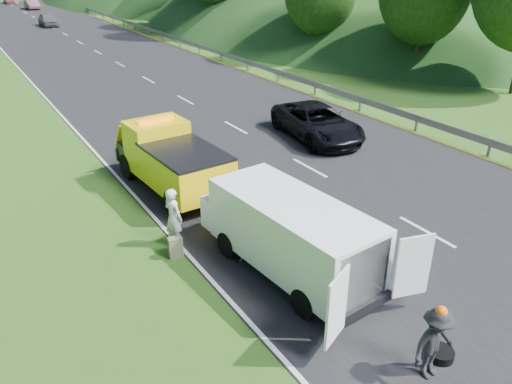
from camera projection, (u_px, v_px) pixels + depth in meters
ground at (311, 230)px, 15.71m from camera, size 320.00×320.00×0.00m
road_surface at (80, 42)px, 47.67m from camera, size 14.00×200.00×0.02m
guardrail at (114, 23)px, 60.69m from camera, size 0.06×140.00×1.52m
tree_line_right at (184, 11)px, 72.46m from camera, size 14.00×140.00×14.00m
tow_truck at (171, 159)px, 17.91m from camera, size 2.47×5.83×2.45m
white_van at (288, 232)px, 13.20m from camera, size 3.37×6.35×2.19m
woman at (176, 245)px, 14.93m from camera, size 0.65×0.78×1.85m
child at (247, 262)px, 14.10m from camera, size 0.59×0.55×0.97m
worker at (428, 375)px, 10.36m from camera, size 1.08×0.63×1.67m
suitcase at (176, 248)px, 14.21m from camera, size 0.43×0.28×0.64m
spare_tire at (439, 358)px, 10.79m from camera, size 0.59×0.59×0.20m
passing_suv at (316, 138)px, 23.43m from camera, size 3.30×5.78×1.52m
dist_car_a at (49, 26)px, 57.80m from camera, size 1.71×4.25×1.45m
dist_car_b at (33, 9)px, 74.70m from camera, size 1.62×4.65×1.53m
dist_car_c at (11, 4)px, 82.53m from camera, size 1.85×4.55×1.32m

